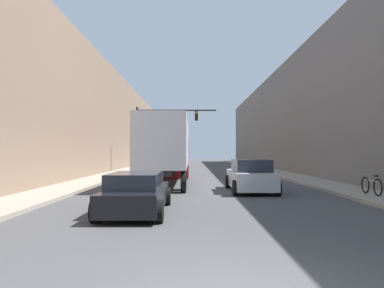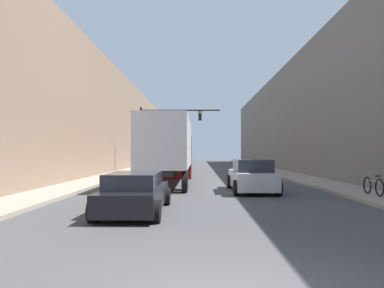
{
  "view_description": "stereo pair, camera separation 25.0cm",
  "coord_description": "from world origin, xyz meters",
  "px_view_note": "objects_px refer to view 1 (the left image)",
  "views": [
    {
      "loc": [
        -0.58,
        -4.88,
        1.96
      ],
      "look_at": [
        -0.63,
        12.78,
        2.32
      ],
      "focal_mm": 35.0,
      "sensor_mm": 36.0,
      "label": 1
    },
    {
      "loc": [
        -0.33,
        -4.88,
        1.96
      ],
      "look_at": [
        -0.63,
        12.78,
        2.32
      ],
      "focal_mm": 35.0,
      "sensor_mm": 36.0,
      "label": 2
    }
  ],
  "objects_px": {
    "suv_car": "(251,176)",
    "parked_bicycle": "(373,186)",
    "traffic_signal_gantry": "(160,125)",
    "sedan_car": "(138,193)",
    "semi_truck": "(168,148)"
  },
  "relations": [
    {
      "from": "traffic_signal_gantry",
      "to": "parked_bicycle",
      "type": "bearing_deg",
      "value": -61.14
    },
    {
      "from": "sedan_car",
      "to": "parked_bicycle",
      "type": "distance_m",
      "value": 10.05
    },
    {
      "from": "parked_bicycle",
      "to": "suv_car",
      "type": "bearing_deg",
      "value": 150.85
    },
    {
      "from": "traffic_signal_gantry",
      "to": "sedan_car",
      "type": "bearing_deg",
      "value": -86.82
    },
    {
      "from": "semi_truck",
      "to": "suv_car",
      "type": "height_order",
      "value": "semi_truck"
    },
    {
      "from": "sedan_car",
      "to": "suv_car",
      "type": "distance_m",
      "value": 7.88
    },
    {
      "from": "semi_truck",
      "to": "traffic_signal_gantry",
      "type": "height_order",
      "value": "traffic_signal_gantry"
    },
    {
      "from": "semi_truck",
      "to": "suv_car",
      "type": "distance_m",
      "value": 6.52
    },
    {
      "from": "suv_car",
      "to": "traffic_signal_gantry",
      "type": "distance_m",
      "value": 18.03
    },
    {
      "from": "traffic_signal_gantry",
      "to": "suv_car",
      "type": "bearing_deg",
      "value": -70.4
    },
    {
      "from": "suv_car",
      "to": "semi_truck",
      "type": "bearing_deg",
      "value": 133.5
    },
    {
      "from": "semi_truck",
      "to": "suv_car",
      "type": "relative_size",
      "value": 2.57
    },
    {
      "from": "suv_car",
      "to": "parked_bicycle",
      "type": "distance_m",
      "value": 5.37
    },
    {
      "from": "sedan_car",
      "to": "traffic_signal_gantry",
      "type": "height_order",
      "value": "traffic_signal_gantry"
    },
    {
      "from": "suv_car",
      "to": "parked_bicycle",
      "type": "bearing_deg",
      "value": -29.15
    }
  ]
}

